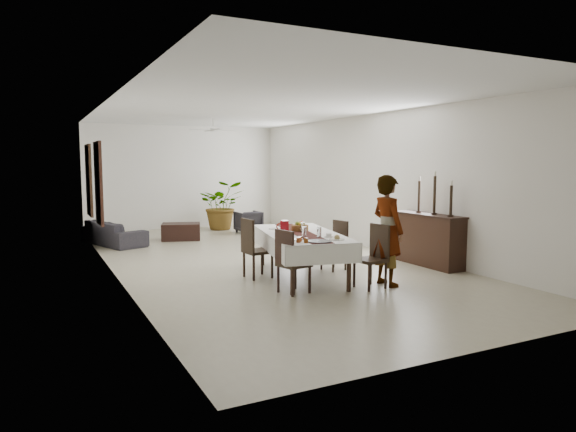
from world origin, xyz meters
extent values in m
cube|color=#B5AE90|center=(0.00, 0.00, 0.00)|extent=(6.00, 12.00, 0.00)
cube|color=silver|center=(0.00, 0.00, 3.20)|extent=(6.00, 12.00, 0.02)
cube|color=white|center=(0.00, 6.00, 1.60)|extent=(6.00, 0.02, 3.20)
cube|color=white|center=(0.00, -6.00, 1.60)|extent=(6.00, 0.02, 3.20)
cube|color=white|center=(-3.00, 0.00, 1.60)|extent=(0.02, 12.00, 3.20)
cube|color=white|center=(3.00, 0.00, 1.60)|extent=(0.02, 12.00, 3.20)
cube|color=black|center=(-0.01, -1.86, 0.77)|extent=(1.59, 2.71, 0.05)
cylinder|color=black|center=(-0.73, -2.94, 0.37)|extent=(0.09, 0.09, 0.74)
cylinder|color=black|center=(0.18, -3.14, 0.37)|extent=(0.09, 0.09, 0.74)
cylinder|color=black|center=(-0.20, -0.58, 0.37)|extent=(0.09, 0.09, 0.74)
cylinder|color=black|center=(0.71, -0.79, 0.37)|extent=(0.09, 0.09, 0.74)
cube|color=white|center=(-0.01, -1.86, 0.80)|extent=(1.82, 2.94, 0.01)
cube|color=white|center=(-0.61, -1.73, 0.65)|extent=(0.61, 2.67, 0.32)
cube|color=white|center=(0.60, -2.00, 0.65)|extent=(0.61, 2.67, 0.32)
cube|color=white|center=(-0.31, -3.19, 0.65)|extent=(1.22, 0.28, 0.32)
cube|color=silver|center=(0.29, -0.54, 0.65)|extent=(1.22, 0.28, 0.32)
cube|color=#4E1D16|center=(-0.01, -1.86, 0.81)|extent=(0.94, 2.67, 0.00)
cylinder|color=maroon|center=(-0.23, -1.65, 0.91)|extent=(0.19, 0.19, 0.21)
torus|color=maroon|center=(-0.32, -1.63, 0.91)|extent=(0.13, 0.05, 0.13)
cylinder|color=silver|center=(-0.04, -2.56, 0.90)|extent=(0.07, 0.07, 0.18)
cylinder|color=white|center=(-0.24, -2.41, 0.90)|extent=(0.07, 0.07, 0.18)
cylinder|color=white|center=(0.05, -1.82, 0.90)|extent=(0.07, 0.07, 0.18)
cylinder|color=white|center=(0.16, -2.55, 0.84)|extent=(0.10, 0.10, 0.06)
cylinder|color=white|center=(0.16, -2.55, 0.81)|extent=(0.16, 0.16, 0.01)
cylinder|color=silver|center=(-0.40, -2.16, 0.84)|extent=(0.10, 0.10, 0.06)
cylinder|color=white|center=(-0.40, -2.16, 0.81)|extent=(0.16, 0.16, 0.01)
cylinder|color=silver|center=(0.12, -2.87, 0.81)|extent=(0.25, 0.25, 0.02)
sphere|color=tan|center=(0.12, -2.87, 0.84)|extent=(0.10, 0.10, 0.10)
cylinder|color=white|center=(-0.49, -2.57, 0.81)|extent=(0.25, 0.25, 0.02)
cylinder|color=silver|center=(-0.21, -1.22, 0.81)|extent=(0.25, 0.25, 0.02)
cylinder|color=#46474C|center=(-0.25, -2.95, 0.82)|extent=(0.38, 0.38, 0.02)
cylinder|color=brown|center=(-0.49, -2.93, 0.85)|extent=(0.07, 0.07, 0.08)
cylinder|color=#923F15|center=(-0.58, -2.84, 0.85)|extent=(0.07, 0.07, 0.08)
cylinder|color=#964315|center=(-0.50, -2.75, 0.85)|extent=(0.07, 0.07, 0.08)
cylinder|color=brown|center=(0.10, -1.62, 0.86)|extent=(0.32, 0.32, 0.11)
sphere|color=#A01016|center=(0.14, -1.60, 0.94)|extent=(0.10, 0.10, 0.10)
sphere|color=olive|center=(0.07, -1.58, 0.94)|extent=(0.08, 0.08, 0.08)
sphere|color=gold|center=(0.09, -1.67, 0.94)|extent=(0.09, 0.09, 0.09)
cube|color=black|center=(0.62, -3.10, 0.46)|extent=(0.49, 0.49, 0.05)
cylinder|color=black|center=(0.82, -3.26, 0.22)|extent=(0.05, 0.05, 0.44)
cylinder|color=black|center=(0.78, -2.90, 0.22)|extent=(0.05, 0.05, 0.44)
cylinder|color=black|center=(0.46, -3.30, 0.22)|extent=(0.05, 0.05, 0.44)
cylinder|color=black|center=(0.42, -2.94, 0.22)|extent=(0.05, 0.05, 0.44)
cube|color=black|center=(0.82, -3.08, 0.77)|extent=(0.09, 0.45, 0.56)
cube|color=black|center=(0.84, -1.61, 0.42)|extent=(0.47, 0.47, 0.05)
cylinder|color=black|center=(1.03, -1.74, 0.20)|extent=(0.05, 0.05, 0.40)
cylinder|color=black|center=(0.96, -1.42, 0.20)|extent=(0.05, 0.05, 0.40)
cylinder|color=black|center=(0.71, -1.81, 0.20)|extent=(0.05, 0.05, 0.40)
cylinder|color=black|center=(0.64, -1.49, 0.20)|extent=(0.05, 0.05, 0.40)
cube|color=black|center=(1.02, -1.57, 0.69)|extent=(0.12, 0.40, 0.51)
cube|color=black|center=(-0.65, -2.83, 0.45)|extent=(0.52, 0.52, 0.05)
cylinder|color=black|center=(-0.86, -2.69, 0.21)|extent=(0.05, 0.05, 0.43)
cylinder|color=black|center=(-0.78, -3.04, 0.21)|extent=(0.05, 0.05, 0.43)
cylinder|color=black|center=(-0.51, -2.62, 0.21)|extent=(0.05, 0.05, 0.43)
cylinder|color=black|center=(-0.43, -2.96, 0.21)|extent=(0.05, 0.05, 0.43)
cube|color=black|center=(-0.84, -2.87, 0.75)|extent=(0.13, 0.43, 0.55)
cube|color=black|center=(-0.72, -1.57, 0.47)|extent=(0.49, 0.49, 0.05)
cylinder|color=black|center=(-0.92, -1.40, 0.22)|extent=(0.05, 0.05, 0.45)
cylinder|color=black|center=(-0.89, -1.77, 0.22)|extent=(0.05, 0.05, 0.45)
cylinder|color=black|center=(-0.55, -1.37, 0.22)|extent=(0.05, 0.05, 0.45)
cylinder|color=black|center=(-0.52, -1.74, 0.22)|extent=(0.05, 0.05, 0.45)
cube|color=black|center=(-0.93, -1.59, 0.78)|extent=(0.08, 0.46, 0.58)
imported|color=gray|center=(0.99, -3.07, 0.93)|extent=(0.46, 0.69, 1.86)
cube|color=black|center=(2.78, -2.05, 0.50)|extent=(0.45, 1.68, 1.01)
cube|color=black|center=(2.78, -2.05, 1.02)|extent=(0.49, 1.74, 0.03)
cylinder|color=black|center=(2.78, -2.66, 1.06)|extent=(0.11, 0.11, 0.03)
cylinder|color=black|center=(2.78, -2.66, 1.35)|extent=(0.06, 0.06, 0.56)
cylinder|color=#EEE5CE|center=(2.78, -2.66, 1.68)|extent=(0.04, 0.04, 0.09)
cylinder|color=black|center=(2.78, -2.22, 1.06)|extent=(0.11, 0.11, 0.03)
cylinder|color=black|center=(2.78, -2.22, 1.44)|extent=(0.06, 0.06, 0.73)
cylinder|color=white|center=(2.78, -2.22, 1.84)|extent=(0.04, 0.04, 0.09)
cylinder|color=black|center=(2.78, -1.77, 1.06)|extent=(0.11, 0.11, 0.03)
cylinder|color=black|center=(2.78, -1.77, 1.38)|extent=(0.06, 0.06, 0.61)
cylinder|color=beige|center=(2.78, -1.77, 1.73)|extent=(0.04, 0.04, 0.09)
imported|color=#2B282D|center=(-2.50, 3.49, 0.30)|extent=(1.43, 2.19, 0.59)
imported|color=#242226|center=(1.37, 4.01, 0.32)|extent=(0.69, 0.71, 0.64)
cube|color=black|center=(-0.78, 3.50, 0.22)|extent=(1.15, 0.93, 0.44)
imported|color=#366327|center=(0.93, 5.07, 0.75)|extent=(1.60, 1.47, 1.50)
cube|color=black|center=(-2.96, 2.20, 1.60)|extent=(0.06, 1.05, 1.85)
cube|color=silver|center=(-2.92, 2.20, 1.60)|extent=(0.01, 0.90, 1.70)
cube|color=black|center=(-2.96, 4.30, 1.60)|extent=(0.06, 1.05, 1.85)
cube|color=silver|center=(-2.92, 4.30, 1.60)|extent=(0.01, 0.90, 1.70)
cylinder|color=white|center=(0.00, 3.00, 3.10)|extent=(0.04, 0.04, 0.20)
cylinder|color=silver|center=(0.00, 3.00, 2.90)|extent=(0.16, 0.16, 0.08)
cube|color=white|center=(0.00, 3.35, 2.90)|extent=(0.10, 0.55, 0.01)
cube|color=silver|center=(0.00, 2.65, 2.90)|extent=(0.10, 0.55, 0.01)
cube|color=white|center=(0.35, 3.00, 2.90)|extent=(0.55, 0.10, 0.01)
cube|color=silver|center=(-0.35, 3.00, 2.90)|extent=(0.55, 0.10, 0.01)
camera|label=1|loc=(-4.31, -9.92, 2.07)|focal=32.00mm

